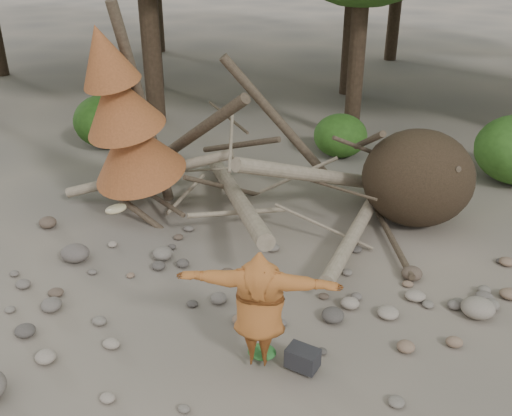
# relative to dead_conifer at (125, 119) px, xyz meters

# --- Properties ---
(ground) EXTENTS (120.00, 120.00, 0.00)m
(ground) POSITION_rel_dead_conifer_xyz_m (3.12, -3.37, -2.11)
(ground) COLOR #514C44
(ground) RESTS_ON ground
(deadfall_pile) EXTENTS (8.55, 5.24, 3.30)m
(deadfall_pile) POSITION_rel_dead_conifer_xyz_m (5.13, 0.87, -1.16)
(deadfall_pile) COLOR #332619
(deadfall_pile) RESTS_ON ground
(dead_conifer) EXTENTS (2.06, 2.16, 4.35)m
(dead_conifer) POSITION_rel_dead_conifer_xyz_m (0.00, 0.00, 0.00)
(dead_conifer) COLOR #4C3F30
(dead_conifer) RESTS_ON ground
(bush_left) EXTENTS (1.80, 1.80, 1.44)m
(bush_left) POSITION_rel_dead_conifer_xyz_m (-2.38, 3.83, -1.39)
(bush_left) COLOR #224813
(bush_left) RESTS_ON ground
(bush_mid) EXTENTS (1.40, 1.40, 1.12)m
(bush_mid) POSITION_rel_dead_conifer_xyz_m (3.92, 4.43, -1.55)
(bush_mid) COLOR #2D5C1A
(bush_mid) RESTS_ON ground
(frisbee_thrower) EXTENTS (3.11, 0.74, 2.23)m
(frisbee_thrower) POSITION_rel_dead_conifer_xyz_m (3.53, -3.89, -1.16)
(frisbee_thrower) COLOR #965222
(frisbee_thrower) RESTS_ON ground
(backpack) EXTENTS (0.50, 0.41, 0.29)m
(backpack) POSITION_rel_dead_conifer_xyz_m (4.13, -3.88, -1.97)
(backpack) COLOR black
(backpack) RESTS_ON ground
(cloth_green) EXTENTS (0.40, 0.34, 0.15)m
(cloth_green) POSITION_rel_dead_conifer_xyz_m (3.55, -3.79, -2.04)
(cloth_green) COLOR #2A692C
(cloth_green) RESTS_ON ground
(cloth_orange) EXTENTS (0.34, 0.28, 0.12)m
(cloth_orange) POSITION_rel_dead_conifer_xyz_m (4.09, -3.68, -2.05)
(cloth_orange) COLOR #B26C1E
(cloth_orange) RESTS_ON ground
(boulder_mid_right) EXTENTS (0.52, 0.47, 0.31)m
(boulder_mid_right) POSITION_rel_dead_conifer_xyz_m (6.63, -2.10, -1.96)
(boulder_mid_right) COLOR gray
(boulder_mid_right) RESTS_ON ground
(boulder_mid_left) EXTENTS (0.52, 0.47, 0.31)m
(boulder_mid_left) POSITION_rel_dead_conifer_xyz_m (-0.32, -1.94, -1.95)
(boulder_mid_left) COLOR #5A524C
(boulder_mid_left) RESTS_ON ground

